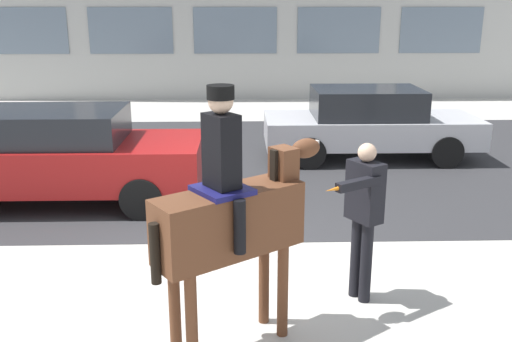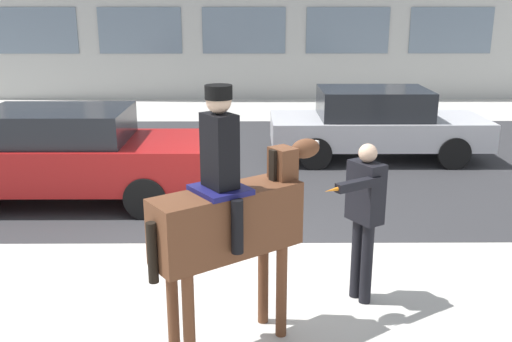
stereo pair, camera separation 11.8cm
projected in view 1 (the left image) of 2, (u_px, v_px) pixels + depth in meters
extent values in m
plane|color=#B2AFA8|center=(230.00, 259.00, 7.47)|extent=(80.00, 80.00, 0.00)
cube|color=#2D2D30|center=(234.00, 162.00, 12.03)|extent=(19.83, 8.50, 0.01)
cube|color=slate|center=(25.00, 31.00, 18.93)|extent=(2.79, 0.02, 1.51)
cube|color=slate|center=(131.00, 31.00, 19.02)|extent=(2.79, 0.02, 1.51)
cube|color=slate|center=(235.00, 31.00, 19.11)|extent=(2.79, 0.02, 1.51)
cube|color=slate|center=(339.00, 30.00, 19.20)|extent=(2.79, 0.02, 1.51)
cube|color=slate|center=(441.00, 30.00, 19.30)|extent=(2.79, 0.02, 1.51)
cube|color=#59331E|center=(229.00, 222.00, 5.23)|extent=(1.44, 1.19, 0.62)
cylinder|color=#59331E|center=(264.00, 279.00, 5.87)|extent=(0.11, 0.11, 0.98)
cylinder|color=#59331E|center=(283.00, 291.00, 5.64)|extent=(0.11, 0.11, 0.98)
cylinder|color=#59331E|center=(175.00, 310.00, 5.28)|extent=(0.11, 0.11, 0.98)
cylinder|color=#59331E|center=(192.00, 325.00, 5.05)|extent=(0.11, 0.11, 0.98)
cube|color=#59331E|center=(284.00, 174.00, 5.49)|extent=(0.30, 0.31, 0.52)
cube|color=black|center=(274.00, 174.00, 5.42)|extent=(0.08, 0.09, 0.47)
ellipsoid|color=#59331E|center=(306.00, 148.00, 5.59)|extent=(0.38, 0.35, 0.19)
cube|color=silver|center=(313.00, 145.00, 5.64)|extent=(0.12, 0.11, 0.08)
cylinder|color=black|center=(155.00, 254.00, 4.83)|extent=(0.09, 0.09, 0.55)
cube|color=#14144C|center=(222.00, 190.00, 5.10)|extent=(0.63, 0.64, 0.05)
cube|color=black|center=(222.00, 151.00, 5.00)|extent=(0.36, 0.39, 0.66)
sphere|color=#D1A889|center=(221.00, 101.00, 4.87)|extent=(0.22, 0.22, 0.22)
cylinder|color=black|center=(220.00, 92.00, 4.85)|extent=(0.24, 0.24, 0.12)
cylinder|color=black|center=(207.00, 209.00, 5.38)|extent=(0.11, 0.11, 0.49)
cylinder|color=black|center=(240.00, 227.00, 4.97)|extent=(0.11, 0.11, 0.49)
cylinder|color=black|center=(366.00, 262.00, 6.29)|extent=(0.13, 0.13, 0.95)
cylinder|color=black|center=(356.00, 257.00, 6.42)|extent=(0.13, 0.13, 0.95)
cube|color=black|center=(365.00, 191.00, 6.13)|extent=(0.40, 0.46, 0.66)
sphere|color=#D1A889|center=(367.00, 152.00, 6.01)|extent=(0.20, 0.20, 0.20)
cube|color=black|center=(358.00, 184.00, 5.79)|extent=(0.52, 0.37, 0.09)
cone|color=orange|center=(332.00, 190.00, 5.61)|extent=(0.18, 0.13, 0.04)
cube|color=maroon|center=(62.00, 162.00, 9.42)|extent=(4.59, 1.79, 0.72)
cube|color=black|center=(51.00, 126.00, 9.24)|extent=(2.29, 1.58, 0.52)
cylinder|color=black|center=(142.00, 198.00, 8.77)|extent=(0.66, 0.22, 0.66)
cylinder|color=black|center=(157.00, 169.00, 10.35)|extent=(0.66, 0.22, 0.66)
cube|color=#B7B7BC|center=(370.00, 130.00, 12.16)|extent=(4.49, 1.74, 0.58)
cube|color=black|center=(367.00, 103.00, 11.99)|extent=(2.24, 1.53, 0.60)
cylinder|color=black|center=(447.00, 152.00, 11.51)|extent=(0.66, 0.21, 0.66)
cylinder|color=black|center=(422.00, 134.00, 13.04)|extent=(0.66, 0.21, 0.66)
cylinder|color=black|center=(310.00, 153.00, 11.44)|extent=(0.66, 0.21, 0.66)
cylinder|color=black|center=(301.00, 135.00, 12.97)|extent=(0.66, 0.21, 0.66)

